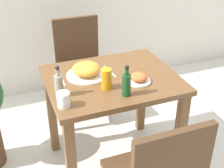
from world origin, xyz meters
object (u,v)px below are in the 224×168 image
at_px(sauce_bottle, 127,84).
at_px(chair_far, 81,64).
at_px(juice_glass, 106,79).
at_px(side_plate, 139,78).
at_px(food_plate, 86,70).
at_px(drink_cup, 64,100).
at_px(condiment_bottle, 59,85).

bearing_deg(sauce_bottle, chair_far, 91.08).
xyz_separation_m(chair_far, sauce_bottle, (0.02, -0.97, 0.31)).
height_order(juice_glass, sauce_bottle, sauce_bottle).
bearing_deg(side_plate, sauce_bottle, -138.80).
bearing_deg(chair_far, side_plate, -79.76).
relative_size(chair_far, sauce_bottle, 4.50).
bearing_deg(sauce_bottle, food_plate, 115.59).
height_order(drink_cup, juice_glass, juice_glass).
bearing_deg(food_plate, drink_cup, -126.48).
xyz_separation_m(side_plate, juice_glass, (-0.22, -0.00, 0.04)).
height_order(food_plate, condiment_bottle, condiment_bottle).
bearing_deg(condiment_bottle, chair_far, 67.06).
bearing_deg(chair_far, food_plate, -101.46).
distance_m(side_plate, sauce_bottle, 0.19).
distance_m(side_plate, drink_cup, 0.52).
bearing_deg(drink_cup, juice_glass, 19.95).
distance_m(side_plate, condiment_bottle, 0.51).
xyz_separation_m(food_plate, juice_glass, (0.07, -0.20, 0.02)).
relative_size(juice_glass, sauce_bottle, 0.66).
xyz_separation_m(side_plate, drink_cup, (-0.51, -0.11, 0.02)).
height_order(side_plate, sauce_bottle, sauce_bottle).
bearing_deg(food_plate, juice_glass, -70.95).
height_order(food_plate, side_plate, food_plate).
xyz_separation_m(chair_far, food_plate, (-0.13, -0.65, 0.27)).
xyz_separation_m(food_plate, drink_cup, (-0.22, -0.30, 0.00)).
bearing_deg(juice_glass, food_plate, 109.05).
xyz_separation_m(drink_cup, condiment_bottle, (0.00, 0.12, 0.03)).
distance_m(chair_far, condiment_bottle, 0.96).
bearing_deg(condiment_bottle, sauce_bottle, -19.55).
bearing_deg(juice_glass, condiment_bottle, 177.23).
bearing_deg(sauce_bottle, drink_cup, 178.12).
distance_m(chair_far, sauce_bottle, 1.02).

